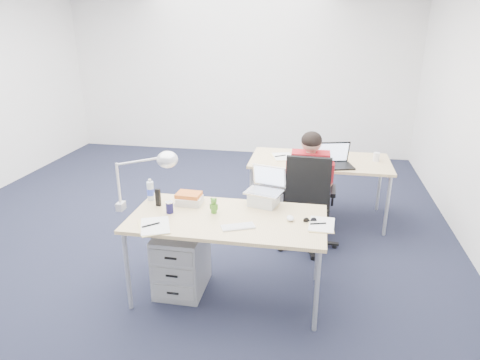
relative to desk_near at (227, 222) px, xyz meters
name	(u,v)px	position (x,y,z in m)	size (l,w,h in m)	color
floor	(179,240)	(-0.74, 0.86, -0.68)	(7.00, 7.00, 0.00)	black
room	(170,80)	(-0.74, 0.86, 1.03)	(6.02, 7.02, 2.80)	white
desk_near	(227,222)	(0.00, 0.00, 0.00)	(1.60, 0.80, 0.73)	tan
desk_far	(320,163)	(0.73, 1.73, 0.00)	(1.60, 0.80, 0.73)	tan
office_chair	(307,221)	(0.63, 0.97, -0.39)	(0.68, 0.68, 1.04)	black
seated_person	(309,186)	(0.63, 1.14, -0.06)	(0.38, 0.66, 1.22)	maroon
drawer_pedestal_near	(182,261)	(-0.41, 0.01, -0.41)	(0.40, 0.50, 0.55)	#A2A5A7
drawer_pedestal_far	(272,197)	(0.19, 1.61, -0.41)	(0.40, 0.50, 0.55)	#A2A5A7
silver_laptop	(264,187)	(0.26, 0.31, 0.21)	(0.30, 0.24, 0.32)	silver
wireless_keyboard	(238,227)	(0.12, -0.17, 0.05)	(0.26, 0.11, 0.01)	white
computer_mouse	(290,218)	(0.51, 0.04, 0.06)	(0.06, 0.09, 0.03)	white
headphones	(191,200)	(-0.39, 0.26, 0.06)	(0.21, 0.17, 0.03)	black
can_koozie	(170,207)	(-0.49, 0.00, 0.10)	(0.06, 0.06, 0.10)	#171440
water_bottle	(150,190)	(-0.75, 0.23, 0.15)	(0.06, 0.06, 0.20)	silver
bear_figurine	(214,205)	(-0.13, 0.06, 0.12)	(0.07, 0.05, 0.14)	#2D751F
book_stack	(189,199)	(-0.39, 0.21, 0.10)	(0.22, 0.17, 0.10)	silver
cordless_phone	(158,197)	(-0.64, 0.12, 0.12)	(0.04, 0.03, 0.16)	black
papers_left	(153,226)	(-0.53, -0.28, 0.05)	(0.22, 0.31, 0.01)	#E3CA83
papers_right	(320,225)	(0.75, -0.01, 0.05)	(0.19, 0.27, 0.01)	#E3CA83
sunglasses	(310,220)	(0.67, 0.03, 0.06)	(0.11, 0.05, 0.03)	black
desk_lamp	(137,180)	(-0.75, -0.02, 0.33)	(0.50, 0.18, 0.56)	silver
dark_laptop	(336,155)	(0.90, 1.49, 0.18)	(0.37, 0.36, 0.27)	black
far_cup	(376,157)	(1.37, 1.80, 0.10)	(0.07, 0.07, 0.10)	white
far_papers	(282,157)	(0.29, 1.75, 0.05)	(0.22, 0.31, 0.01)	white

